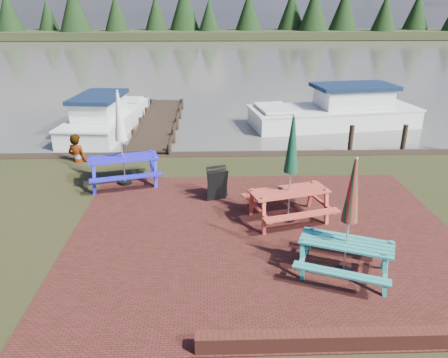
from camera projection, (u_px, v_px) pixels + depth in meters
name	position (u px, v px, depth m)	size (l,w,h in m)	color
ground	(269.00, 259.00, 9.26)	(120.00, 120.00, 0.00)	black
paving	(264.00, 236.00, 10.19)	(9.00, 7.50, 0.02)	#371711
brick_wall	(421.00, 330.00, 7.03)	(6.21, 1.79, 0.30)	#4C1E16
water	(222.00, 58.00, 43.58)	(120.00, 60.00, 0.02)	#49463E
far_treeline	(217.00, 16.00, 69.26)	(120.00, 10.00, 8.10)	black
picnic_table_teal	(347.00, 237.00, 8.42)	(2.24, 2.13, 2.46)	teal
picnic_table_red	(290.00, 186.00, 10.60)	(2.30, 2.15, 2.65)	#AE3A2C
picnic_table_blue	(123.00, 153.00, 12.77)	(2.40, 2.24, 2.80)	#1E19BE
chalkboard	(217.00, 184.00, 11.93)	(0.60, 0.70, 0.90)	black
jetty	(159.00, 122.00, 19.58)	(1.76, 9.08, 1.00)	black
boat_jetty	(106.00, 119.00, 19.13)	(2.88, 6.72, 1.89)	silver
boat_near	(337.00, 113.00, 19.94)	(7.90, 3.76, 2.05)	silver
person	(75.00, 134.00, 14.66)	(0.70, 0.46, 1.93)	gray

